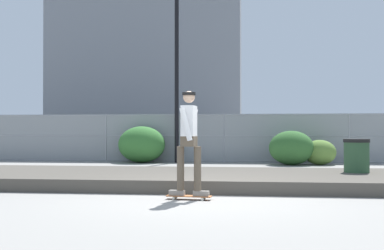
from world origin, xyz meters
The scene contains 13 objects.
ground_plane centered at (0.00, 0.00, 0.00)m, with size 120.00×120.00×0.00m, color gray.
gravel_berm centered at (0.00, 2.30, 0.13)m, with size 16.60×3.55×0.27m, color #4C473F.
skateboard centered at (-0.16, -0.07, 0.06)m, with size 0.82×0.28×0.07m.
skater centered at (-0.16, -0.07, 1.13)m, with size 0.73×0.60×1.85m.
chain_fence centered at (0.00, 9.86, 0.93)m, with size 27.89×0.06×1.85m.
street_lamp centered at (-1.77, 9.46, 4.15)m, with size 0.44×0.44×6.66m.
parked_car_near centered at (-3.70, 12.84, 0.84)m, with size 4.52×2.19×1.66m.
parked_car_mid centered at (2.86, 12.83, 0.84)m, with size 4.55×2.27×1.66m.
library_building centered at (-9.26, 42.17, 12.62)m, with size 19.08×11.94×25.23m.
shrub_left centered at (-3.09, 9.35, 0.69)m, with size 1.78×1.46×1.38m.
shrub_center centered at (2.42, 8.72, 0.61)m, with size 1.57×1.28×1.21m.
shrub_right centered at (3.43, 8.88, 0.44)m, with size 1.14×0.94×0.88m.
trash_bin centered at (3.35, 2.80, 0.52)m, with size 0.59×0.59×1.03m.
Camera 1 is at (0.85, -8.52, 1.23)m, focal length 45.01 mm.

